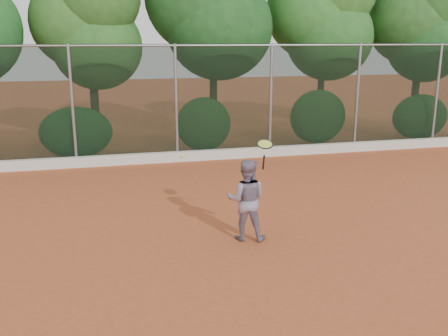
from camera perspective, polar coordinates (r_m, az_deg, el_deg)
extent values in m
plane|color=#AB4E28|center=(8.98, 1.55, -9.31)|extent=(80.00, 80.00, 0.00)
cube|color=beige|center=(15.30, -5.24, 1.32)|extent=(24.00, 0.20, 0.30)
imported|color=gray|center=(9.19, 2.56, -3.65)|extent=(0.90, 0.80, 1.53)
cube|color=black|center=(15.19, -5.48, 7.35)|extent=(24.00, 0.01, 3.50)
cylinder|color=gray|center=(15.08, -5.64, 13.77)|extent=(24.00, 0.06, 0.06)
cylinder|color=gray|center=(15.06, -16.92, 6.73)|extent=(0.09, 0.09, 3.50)
cylinder|color=gray|center=(15.19, -5.48, 7.35)|extent=(0.09, 0.09, 3.50)
cylinder|color=gray|center=(15.91, 5.36, 7.67)|extent=(0.09, 0.09, 3.50)
cylinder|color=gray|center=(17.13, 14.98, 7.73)|extent=(0.09, 0.09, 3.50)
cylinder|color=gray|center=(18.75, 23.12, 7.62)|extent=(0.09, 0.09, 3.50)
cylinder|color=#3F2B18|center=(17.39, -14.47, 6.03)|extent=(0.28, 0.28, 2.40)
ellipsoid|color=#25571E|center=(17.12, -14.26, 13.32)|extent=(2.90, 2.40, 2.80)
ellipsoid|color=#2B5A1F|center=(17.43, -16.13, 15.85)|extent=(3.20, 2.70, 3.10)
cylinder|color=#3B2416|center=(17.47, -1.21, 7.52)|extent=(0.26, 0.26, 3.00)
ellipsoid|color=#265F24|center=(17.29, -0.51, 15.75)|extent=(3.60, 3.00, 3.50)
cylinder|color=#49311C|center=(18.99, 10.92, 7.37)|extent=(0.24, 0.24, 2.70)
ellipsoid|color=#21541D|center=(18.85, 11.97, 14.43)|extent=(3.20, 2.70, 3.10)
ellipsoid|color=#256121|center=(18.94, 10.28, 17.24)|extent=(3.50, 2.90, 3.40)
cylinder|color=#422E19|center=(20.49, 20.90, 6.90)|extent=(0.28, 0.28, 2.50)
ellipsoid|color=#265F24|center=(20.38, 22.12, 13.13)|extent=(3.00, 2.50, 2.90)
ellipsoid|color=#336A28|center=(20.36, 20.64, 15.52)|extent=(3.30, 2.80, 3.20)
ellipsoid|color=#286A28|center=(15.98, -16.56, 3.90)|extent=(2.20, 1.16, 1.60)
ellipsoid|color=#346E2A|center=(16.26, -2.34, 5.02)|extent=(1.80, 1.04, 1.76)
ellipsoid|color=#366F2A|center=(17.48, 10.68, 5.78)|extent=(2.00, 1.10, 1.84)
ellipsoid|color=#2F6727|center=(19.49, 21.48, 5.47)|extent=(2.16, 1.12, 1.64)
cylinder|color=black|center=(9.01, 4.55, 0.65)|extent=(0.06, 0.16, 0.29)
torus|color=black|center=(8.88, 4.71, 2.75)|extent=(0.35, 0.33, 0.14)
cylinder|color=#BFD53E|center=(8.88, 4.71, 2.75)|extent=(0.29, 0.28, 0.11)
sphere|color=#C4D730|center=(9.28, -4.82, 1.33)|extent=(0.07, 0.07, 0.07)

